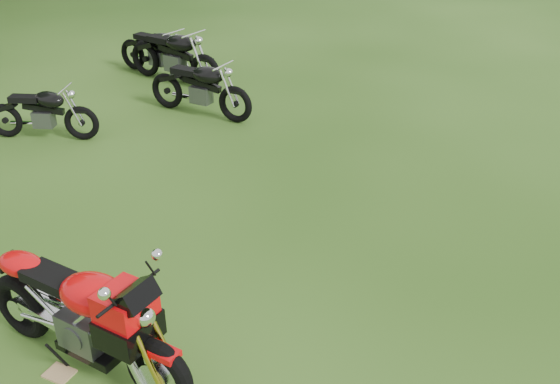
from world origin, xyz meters
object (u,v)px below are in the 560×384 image
at_px(vintage_moto_d, 157,50).
at_px(vintage_moto_b, 174,55).
at_px(sport_motorcycle, 80,308).
at_px(plywood_board, 59,374).
at_px(vintage_moto_a, 200,86).
at_px(vintage_moto_c, 41,111).

bearing_deg(vintage_moto_d, vintage_moto_b, -14.27).
bearing_deg(sport_motorcycle, plywood_board, -126.87).
height_order(vintage_moto_a, vintage_moto_d, vintage_moto_d).
xyz_separation_m(vintage_moto_a, vintage_moto_d, (-1.86, 1.48, 0.00)).
relative_size(sport_motorcycle, vintage_moto_d, 1.11).
height_order(plywood_board, vintage_moto_b, vintage_moto_b).
bearing_deg(vintage_moto_a, sport_motorcycle, -64.73).
bearing_deg(vintage_moto_b, vintage_moto_c, -88.26).
relative_size(sport_motorcycle, vintage_moto_c, 1.26).
height_order(plywood_board, vintage_moto_d, vintage_moto_d).
height_order(plywood_board, vintage_moto_c, vintage_moto_c).
distance_m(sport_motorcycle, plywood_board, 0.69).
xyz_separation_m(sport_motorcycle, vintage_moto_c, (-3.87, 3.62, -0.19)).
bearing_deg(vintage_moto_c, vintage_moto_a, 28.00).
bearing_deg(vintage_moto_a, vintage_moto_d, 145.16).
bearing_deg(sport_motorcycle, vintage_moto_b, 123.57).
height_order(sport_motorcycle, vintage_moto_d, sport_motorcycle).
xyz_separation_m(plywood_board, vintage_moto_d, (-3.86, 7.15, 0.50)).
bearing_deg(vintage_moto_a, vintage_moto_b, 140.33).
bearing_deg(vintage_moto_b, vintage_moto_d, 164.93).
bearing_deg(plywood_board, vintage_moto_d, 118.37).
distance_m(vintage_moto_a, vintage_moto_b, 1.80).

